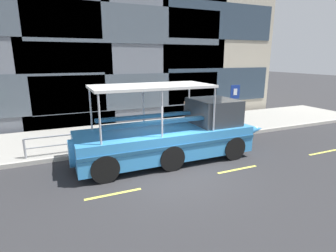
% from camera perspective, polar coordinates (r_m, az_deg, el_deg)
% --- Properties ---
extents(ground_plane, '(120.00, 120.00, 0.00)m').
position_cam_1_polar(ground_plane, '(10.00, 1.42, -10.25)').
color(ground_plane, '#2B2B2D').
extents(sidewalk, '(32.00, 4.80, 0.18)m').
position_cam_1_polar(sidewalk, '(14.93, -7.66, -1.58)').
color(sidewalk, '#99968E').
rests_on(sidewalk, ground_plane).
extents(curb_edge, '(32.00, 0.18, 0.18)m').
position_cam_1_polar(curb_edge, '(12.66, -4.53, -4.45)').
color(curb_edge, '#B2ADA3').
rests_on(curb_edge, ground_plane).
extents(lane_centreline, '(25.80, 0.12, 0.01)m').
position_cam_1_polar(lane_centreline, '(9.51, 2.96, -11.60)').
color(lane_centreline, '#DBD64C').
rests_on(lane_centreline, ground_plane).
extents(curb_guardrail, '(10.48, 0.09, 0.85)m').
position_cam_1_polar(curb_guardrail, '(12.79, -4.78, -1.13)').
color(curb_guardrail, gray).
rests_on(curb_guardrail, sidewalk).
extents(parking_sign, '(0.60, 0.12, 2.54)m').
position_cam_1_polar(parking_sign, '(15.43, 14.06, 5.54)').
color(parking_sign, '#4C4F54').
rests_on(parking_sign, sidewalk).
extents(duck_tour_boat, '(8.95, 2.49, 3.16)m').
position_cam_1_polar(duck_tour_boat, '(11.17, 1.72, -1.84)').
color(duck_tour_boat, '#388CD1').
rests_on(duck_tour_boat, ground_plane).
extents(pedestrian_near_bow, '(0.32, 0.40, 1.63)m').
position_cam_1_polar(pedestrian_near_bow, '(15.23, 3.82, 3.00)').
color(pedestrian_near_bow, '#1E2338').
rests_on(pedestrian_near_bow, sidewalk).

